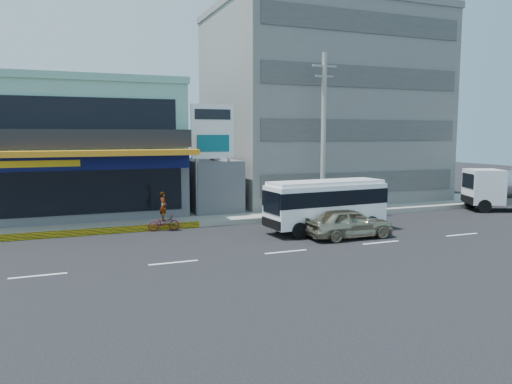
{
  "coord_description": "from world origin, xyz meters",
  "views": [
    {
      "loc": [
        -9.24,
        -19.39,
        5.14
      ],
      "look_at": [
        0.22,
        4.06,
        2.2
      ],
      "focal_mm": 35.0,
      "sensor_mm": 36.0,
      "label": 1
    }
  ],
  "objects_px": {
    "concrete_building": "(320,110)",
    "motorcycle_rider": "(164,218)",
    "billboard": "(213,138)",
    "minibus": "(326,201)",
    "utility_pole_near": "(324,134)",
    "sedan": "(349,223)",
    "shop_building": "(76,152)",
    "satellite_dish": "(212,159)"
  },
  "relations": [
    {
      "from": "concrete_building",
      "to": "motorcycle_rider",
      "type": "xyz_separation_m",
      "value": [
        -14.0,
        -8.2,
        -6.31
      ]
    },
    {
      "from": "billboard",
      "to": "minibus",
      "type": "height_order",
      "value": "billboard"
    },
    {
      "from": "utility_pole_near",
      "to": "motorcycle_rider",
      "type": "xyz_separation_m",
      "value": [
        -10.0,
        -0.6,
        -4.46
      ]
    },
    {
      "from": "utility_pole_near",
      "to": "sedan",
      "type": "distance_m",
      "value": 7.58
    },
    {
      "from": "shop_building",
      "to": "satellite_dish",
      "type": "relative_size",
      "value": 8.27
    },
    {
      "from": "billboard",
      "to": "utility_pole_near",
      "type": "bearing_deg",
      "value": -15.48
    },
    {
      "from": "satellite_dish",
      "to": "motorcycle_rider",
      "type": "xyz_separation_m",
      "value": [
        -4.0,
        -4.2,
        -2.88
      ]
    },
    {
      "from": "utility_pole_near",
      "to": "sedan",
      "type": "bearing_deg",
      "value": -107.14
    },
    {
      "from": "utility_pole_near",
      "to": "minibus",
      "type": "xyz_separation_m",
      "value": [
        -2.11,
        -4.07,
        -3.53
      ]
    },
    {
      "from": "satellite_dish",
      "to": "motorcycle_rider",
      "type": "distance_m",
      "value": 6.48
    },
    {
      "from": "billboard",
      "to": "motorcycle_rider",
      "type": "distance_m",
      "value": 5.99
    },
    {
      "from": "sedan",
      "to": "satellite_dish",
      "type": "bearing_deg",
      "value": 24.11
    },
    {
      "from": "utility_pole_near",
      "to": "minibus",
      "type": "relative_size",
      "value": 1.51
    },
    {
      "from": "concrete_building",
      "to": "motorcycle_rider",
      "type": "relative_size",
      "value": 7.6
    },
    {
      "from": "billboard",
      "to": "sedan",
      "type": "xyz_separation_m",
      "value": [
        4.68,
        -7.7,
        -4.17
      ]
    },
    {
      "from": "motorcycle_rider",
      "to": "sedan",
      "type": "bearing_deg",
      "value": -32.94
    },
    {
      "from": "satellite_dish",
      "to": "billboard",
      "type": "relative_size",
      "value": 0.22
    },
    {
      "from": "sedan",
      "to": "motorcycle_rider",
      "type": "bearing_deg",
      "value": 57.42
    },
    {
      "from": "concrete_building",
      "to": "motorcycle_rider",
      "type": "distance_m",
      "value": 17.41
    },
    {
      "from": "shop_building",
      "to": "motorcycle_rider",
      "type": "distance_m",
      "value": 8.83
    },
    {
      "from": "concrete_building",
      "to": "utility_pole_near",
      "type": "distance_m",
      "value": 8.79
    },
    {
      "from": "billboard",
      "to": "utility_pole_near",
      "type": "relative_size",
      "value": 0.69
    },
    {
      "from": "concrete_building",
      "to": "sedan",
      "type": "distance_m",
      "value": 15.97
    },
    {
      "from": "minibus",
      "to": "billboard",
      "type": "bearing_deg",
      "value": 126.82
    },
    {
      "from": "satellite_dish",
      "to": "billboard",
      "type": "bearing_deg",
      "value": -105.52
    },
    {
      "from": "shop_building",
      "to": "concrete_building",
      "type": "xyz_separation_m",
      "value": [
        18.0,
        1.05,
        3.0
      ]
    },
    {
      "from": "utility_pole_near",
      "to": "motorcycle_rider",
      "type": "height_order",
      "value": "utility_pole_near"
    },
    {
      "from": "satellite_dish",
      "to": "minibus",
      "type": "bearing_deg",
      "value": -63.08
    },
    {
      "from": "shop_building",
      "to": "minibus",
      "type": "bearing_deg",
      "value": -41.74
    },
    {
      "from": "concrete_building",
      "to": "minibus",
      "type": "height_order",
      "value": "concrete_building"
    },
    {
      "from": "concrete_building",
      "to": "sedan",
      "type": "bearing_deg",
      "value": -113.32
    },
    {
      "from": "utility_pole_near",
      "to": "minibus",
      "type": "distance_m",
      "value": 5.78
    },
    {
      "from": "utility_pole_near",
      "to": "motorcycle_rider",
      "type": "relative_size",
      "value": 4.75
    },
    {
      "from": "minibus",
      "to": "shop_building",
      "type": "bearing_deg",
      "value": 138.26
    },
    {
      "from": "shop_building",
      "to": "concrete_building",
      "type": "distance_m",
      "value": 18.28
    },
    {
      "from": "concrete_building",
      "to": "motorcycle_rider",
      "type": "height_order",
      "value": "concrete_building"
    },
    {
      "from": "shop_building",
      "to": "minibus",
      "type": "xyz_separation_m",
      "value": [
        11.89,
        -10.61,
        -2.38
      ]
    },
    {
      "from": "motorcycle_rider",
      "to": "concrete_building",
      "type": "bearing_deg",
      "value": 30.36
    },
    {
      "from": "sedan",
      "to": "concrete_building",
      "type": "bearing_deg",
      "value": -22.96
    },
    {
      "from": "satellite_dish",
      "to": "minibus",
      "type": "relative_size",
      "value": 0.23
    },
    {
      "from": "utility_pole_near",
      "to": "sedan",
      "type": "height_order",
      "value": "utility_pole_near"
    },
    {
      "from": "concrete_building",
      "to": "billboard",
      "type": "xyz_separation_m",
      "value": [
        -10.5,
        -5.8,
        -2.07
      ]
    }
  ]
}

